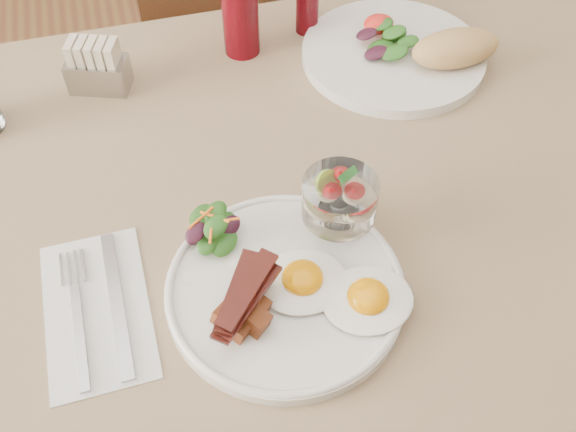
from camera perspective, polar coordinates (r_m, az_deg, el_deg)
The scene contains 11 objects.
table at distance 0.94m, azimuth 4.12°, elevation -0.29°, with size 1.33×0.88×0.75m.
chair_far at distance 1.51m, azimuth -4.30°, elevation 15.36°, with size 0.42×0.42×0.93m.
main_plate at distance 0.75m, azimuth -0.25°, elevation -6.52°, with size 0.28×0.28×0.02m, color silver.
fried_eggs at distance 0.74m, azimuth 4.18°, elevation -6.48°, with size 0.17×0.14×0.03m.
bacon_potato_pile at distance 0.71m, azimuth -3.86°, elevation -7.87°, with size 0.09×0.10×0.05m.
side_salad at distance 0.78m, azimuth -6.63°, elevation -1.26°, with size 0.08×0.07×0.04m.
fruit_cup at distance 0.76m, azimuth 4.59°, elevation 1.50°, with size 0.09×0.09×0.09m.
second_plate at distance 1.07m, azimuth 10.58°, elevation 14.19°, with size 0.30×0.29×0.07m.
ketchup_bottle at distance 1.05m, azimuth -4.31°, elevation 18.05°, with size 0.07×0.07×0.17m.
sugar_caddy at distance 1.03m, azimuth -16.60°, elevation 12.48°, with size 0.10×0.08×0.08m.
napkin_cutlery at distance 0.78m, azimuth -16.51°, elevation -7.90°, with size 0.12×0.22×0.01m.
Camera 1 is at (-0.22, -0.56, 1.39)m, focal length 40.00 mm.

